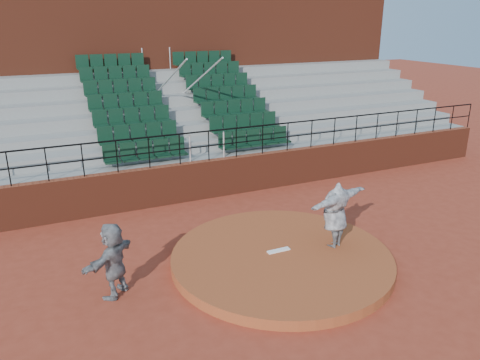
# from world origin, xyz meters

# --- Properties ---
(ground) EXTENTS (90.00, 90.00, 0.00)m
(ground) POSITION_xyz_m (0.00, 0.00, 0.00)
(ground) COLOR maroon
(ground) RESTS_ON ground
(pitchers_mound) EXTENTS (5.50, 5.50, 0.25)m
(pitchers_mound) POSITION_xyz_m (0.00, 0.00, 0.12)
(pitchers_mound) COLOR #944221
(pitchers_mound) RESTS_ON ground
(pitching_rubber) EXTENTS (0.60, 0.15, 0.03)m
(pitching_rubber) POSITION_xyz_m (0.00, 0.15, 0.27)
(pitching_rubber) COLOR white
(pitching_rubber) RESTS_ON pitchers_mound
(boundary_wall) EXTENTS (24.00, 0.30, 1.30)m
(boundary_wall) POSITION_xyz_m (0.00, 5.00, 0.65)
(boundary_wall) COLOR maroon
(boundary_wall) RESTS_ON ground
(wall_railing) EXTENTS (24.04, 0.05, 1.03)m
(wall_railing) POSITION_xyz_m (0.00, 5.00, 2.03)
(wall_railing) COLOR black
(wall_railing) RESTS_ON boundary_wall
(seating_deck) EXTENTS (24.00, 5.97, 4.63)m
(seating_deck) POSITION_xyz_m (0.00, 8.65, 1.43)
(seating_deck) COLOR gray
(seating_deck) RESTS_ON ground
(press_box_facade) EXTENTS (24.00, 3.00, 7.10)m
(press_box_facade) POSITION_xyz_m (0.00, 12.60, 3.55)
(press_box_facade) COLOR maroon
(press_box_facade) RESTS_ON ground
(pitcher) EXTENTS (2.20, 1.22, 1.73)m
(pitcher) POSITION_xyz_m (1.43, -0.18, 1.12)
(pitcher) COLOR black
(pitcher) RESTS_ON pitchers_mound
(fielder) EXTENTS (1.50, 1.46, 1.71)m
(fielder) POSITION_xyz_m (-4.03, 0.29, 0.86)
(fielder) COLOR black
(fielder) RESTS_ON ground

